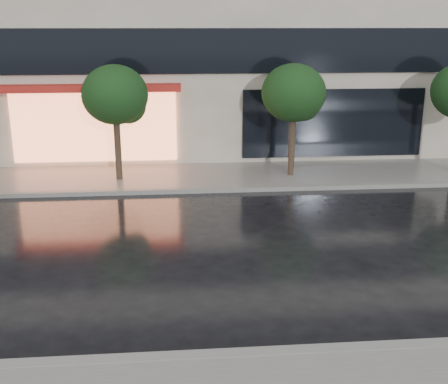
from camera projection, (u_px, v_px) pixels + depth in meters
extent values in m
plane|color=black|center=(238.00, 327.00, 10.12)|extent=(120.00, 120.00, 0.00)
cube|color=slate|center=(206.00, 176.00, 19.88)|extent=(60.00, 3.50, 0.12)
cube|color=gray|center=(244.00, 355.00, 9.14)|extent=(60.00, 0.25, 0.14)
cube|color=gray|center=(209.00, 190.00, 18.21)|extent=(60.00, 0.25, 0.14)
cube|color=black|center=(202.00, 51.00, 20.27)|extent=(28.00, 0.12, 1.60)
cube|color=#FF8C59|center=(95.00, 127.00, 20.69)|extent=(6.00, 0.10, 2.60)
cube|color=#B1211B|center=(91.00, 88.00, 19.96)|extent=(6.40, 0.70, 0.25)
cube|color=black|center=(333.00, 123.00, 21.46)|extent=(7.00, 0.10, 2.60)
cylinder|color=#33261C|center=(118.00, 151.00, 19.09)|extent=(0.22, 0.22, 2.20)
ellipsoid|color=black|center=(115.00, 95.00, 18.54)|extent=(2.20, 2.20, 1.98)
sphere|color=black|center=(128.00, 106.00, 18.88)|extent=(1.20, 1.20, 1.20)
cylinder|color=#33261C|center=(292.00, 148.00, 19.59)|extent=(0.22, 0.22, 2.20)
ellipsoid|color=black|center=(294.00, 93.00, 19.04)|extent=(2.20, 2.20, 1.98)
sphere|color=black|center=(303.00, 104.00, 19.38)|extent=(1.20, 1.20, 1.20)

